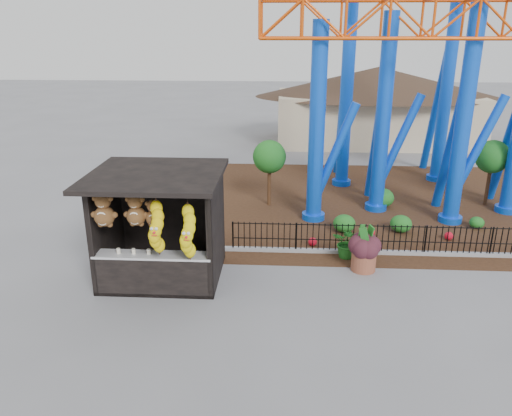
# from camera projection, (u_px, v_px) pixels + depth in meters

# --- Properties ---
(ground) EXTENTS (120.00, 120.00, 0.00)m
(ground) POSITION_uv_depth(u_px,v_px,m) (267.00, 299.00, 13.05)
(ground) COLOR slate
(ground) RESTS_ON ground
(mulch_bed) EXTENTS (18.00, 12.00, 0.02)m
(mulch_bed) POSITION_uv_depth(u_px,v_px,m) (372.00, 203.00, 20.36)
(mulch_bed) COLOR #331E11
(mulch_bed) RESTS_ON ground
(curb) EXTENTS (18.00, 0.18, 0.12)m
(curb) POSITION_uv_depth(u_px,v_px,m) (398.00, 253.00, 15.64)
(curb) COLOR gray
(curb) RESTS_ON ground
(prize_booth) EXTENTS (3.50, 3.40, 3.12)m
(prize_booth) POSITION_uv_depth(u_px,v_px,m) (158.00, 229.00, 13.53)
(prize_booth) COLOR black
(prize_booth) RESTS_ON ground
(picket_fence) EXTENTS (12.20, 0.06, 1.00)m
(picket_fence) POSITION_uv_depth(u_px,v_px,m) (429.00, 241.00, 15.44)
(picket_fence) COLOR black
(picket_fence) RESTS_ON ground
(roller_coaster) EXTENTS (11.00, 6.37, 10.82)m
(roller_coaster) POSITION_uv_depth(u_px,v_px,m) (415.00, 36.00, 18.36)
(roller_coaster) COLOR blue
(roller_coaster) RESTS_ON ground
(terracotta_planter) EXTENTS (0.91, 0.91, 0.66)m
(terracotta_planter) POSITION_uv_depth(u_px,v_px,m) (364.00, 260.00, 14.55)
(terracotta_planter) COLOR brown
(terracotta_planter) RESTS_ON ground
(planter_foliage) EXTENTS (0.70, 0.70, 0.64)m
(planter_foliage) POSITION_uv_depth(u_px,v_px,m) (365.00, 239.00, 14.33)
(planter_foliage) COLOR #38161E
(planter_foliage) RESTS_ON terracotta_planter
(potted_plant) EXTENTS (1.13, 1.07, 1.00)m
(potted_plant) POSITION_uv_depth(u_px,v_px,m) (348.00, 243.00, 15.30)
(potted_plant) COLOR #265117
(potted_plant) RESTS_ON ground
(landscaping) EXTENTS (8.79, 4.63, 0.75)m
(landscaping) POSITION_uv_depth(u_px,v_px,m) (396.00, 213.00, 18.25)
(landscaping) COLOR #1B5C1B
(landscaping) RESTS_ON mulch_bed
(pavilion) EXTENTS (15.00, 15.00, 4.80)m
(pavilion) POSITION_uv_depth(u_px,v_px,m) (377.00, 93.00, 30.51)
(pavilion) COLOR #BFAD8C
(pavilion) RESTS_ON ground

